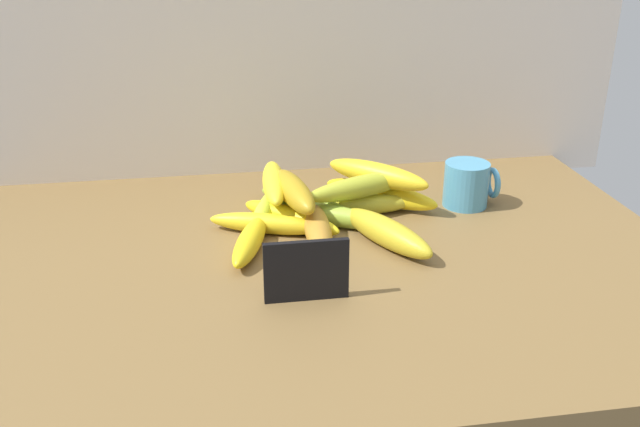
{
  "coord_description": "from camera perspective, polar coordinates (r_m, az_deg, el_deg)",
  "views": [
    {
      "loc": [
        -14.15,
        -90.47,
        49.99
      ],
      "look_at": [
        1.25,
        4.76,
        8.0
      ],
      "focal_mm": 39.71,
      "sensor_mm": 36.0,
      "label": 1
    }
  ],
  "objects": [
    {
      "name": "banana_2",
      "position": [
        1.12,
        -2.39,
        -0.31
      ],
      "size": [
        15.67,
        15.96,
        3.46
      ],
      "primitive_type": "ellipsoid",
      "rotation": [
        0.0,
        0.0,
        5.48
      ],
      "color": "yellow",
      "rests_on": "counter_top"
    },
    {
      "name": "coffee_mug",
      "position": [
        1.22,
        11.82,
        2.32
      ],
      "size": [
        9.03,
        7.53,
        7.61
      ],
      "color": "#4992BA",
      "rests_on": "counter_top"
    },
    {
      "name": "banana_7",
      "position": [
        1.06,
        5.38,
        -1.53
      ],
      "size": [
        12.58,
        19.0,
        4.32
      ],
      "primitive_type": "ellipsoid",
      "rotation": [
        0.0,
        0.0,
        5.19
      ],
      "color": "gold",
      "rests_on": "counter_top"
    },
    {
      "name": "banana_3",
      "position": [
        1.13,
        0.57,
        -0.11
      ],
      "size": [
        19.53,
        13.69,
        3.43
      ],
      "primitive_type": "ellipsoid",
      "rotation": [
        0.0,
        0.0,
        5.74
      ],
      "color": "#96B537",
      "rests_on": "counter_top"
    },
    {
      "name": "banana_5",
      "position": [
        1.07,
        -0.18,
        -1.32
      ],
      "size": [
        5.07,
        19.33,
        3.99
      ],
      "primitive_type": "ellipsoid",
      "rotation": [
        0.0,
        0.0,
        4.66
      ],
      "color": "#B17C29",
      "rests_on": "counter_top"
    },
    {
      "name": "banana_6",
      "position": [
        1.1,
        -4.27,
        -0.82
      ],
      "size": [
        18.64,
        9.51,
        3.23
      ],
      "primitive_type": "ellipsoid",
      "rotation": [
        0.0,
        0.0,
        5.93
      ],
      "color": "yellow",
      "rests_on": "counter_top"
    },
    {
      "name": "counter_top",
      "position": [
        1.04,
        -0.26,
        -4.38
      ],
      "size": [
        110.0,
        76.0,
        3.0
      ],
      "primitive_type": "cube",
      "color": "brown",
      "rests_on": "ground"
    },
    {
      "name": "chalkboard_sign",
      "position": [
        0.91,
        -1.11,
        -4.81
      ],
      "size": [
        11.0,
        1.8,
        8.4
      ],
      "color": "black",
      "rests_on": "counter_top"
    },
    {
      "name": "banana_9",
      "position": [
        1.17,
        -4.07,
        0.65
      ],
      "size": [
        9.7,
        18.74,
        3.5
      ],
      "primitive_type": "ellipsoid",
      "rotation": [
        0.0,
        0.0,
        1.22
      ],
      "color": "#B3CA33",
      "rests_on": "counter_top"
    },
    {
      "name": "banana_1",
      "position": [
        1.17,
        3.05,
        0.69
      ],
      "size": [
        18.76,
        3.91,
        3.47
      ],
      "primitive_type": "ellipsoid",
      "rotation": [
        0.0,
        0.0,
        6.26
      ],
      "color": "gold",
      "rests_on": "counter_top"
    },
    {
      "name": "banana_0",
      "position": [
        1.21,
        4.88,
        1.58
      ],
      "size": [
        18.59,
        16.37,
        3.95
      ],
      "primitive_type": "ellipsoid",
      "rotation": [
        0.0,
        0.0,
        5.59
      ],
      "color": "yellow",
      "rests_on": "counter_top"
    },
    {
      "name": "banana_4",
      "position": [
        1.05,
        -5.68,
        -2.25
      ],
      "size": [
        8.05,
        16.44,
        3.46
      ],
      "primitive_type": "ellipsoid",
      "rotation": [
        0.0,
        0.0,
        1.27
      ],
      "color": "yellow",
      "rests_on": "counter_top"
    },
    {
      "name": "banana_8",
      "position": [
        1.17,
        -0.95,
        0.8
      ],
      "size": [
        16.46,
        17.5,
        3.52
      ],
      "primitive_type": "ellipsoid",
      "rotation": [
        0.0,
        0.0,
        5.45
      ],
      "color": "#93B236",
      "rests_on": "counter_top"
    },
    {
      "name": "banana_10",
      "position": [
        1.15,
        3.34,
        2.18
      ],
      "size": [
        20.3,
        10.46,
        3.62
      ],
      "primitive_type": "ellipsoid",
      "rotation": [
        0.0,
        0.0,
        6.64
      ],
      "color": "#AAB22C",
      "rests_on": "banana_1"
    },
    {
      "name": "banana_11",
      "position": [
        1.18,
        4.64,
        3.16
      ],
      "size": [
        16.35,
        16.29,
        3.94
      ],
      "primitive_type": "ellipsoid",
      "rotation": [
        0.0,
        0.0,
        5.5
      ],
      "color": "yellow",
      "rests_on": "banana_0"
    },
    {
      "name": "banana_12",
      "position": [
        1.16,
        -3.73,
        2.51
      ],
      "size": [
        4.72,
        18.42,
        3.73
      ],
      "primitive_type": "ellipsoid",
      "rotation": [
        0.0,
        0.0,
        1.52
      ],
      "color": "yellow",
      "rests_on": "banana_9"
    },
    {
      "name": "banana_13",
      "position": [
        1.12,
        -2.15,
        1.82
      ],
      "size": [
        7.25,
        17.77,
        4.27
      ],
      "primitive_type": "ellipsoid",
      "rotation": [
        0.0,
        0.0,
        4.89
      ],
      "color": "#AB881A",
      "rests_on": "banana_2"
    }
  ]
}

